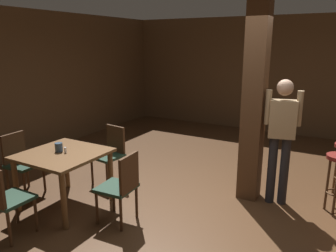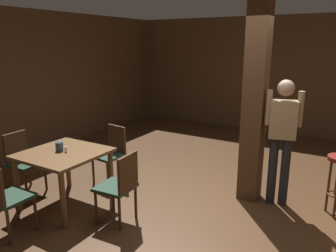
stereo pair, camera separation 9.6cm
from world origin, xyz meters
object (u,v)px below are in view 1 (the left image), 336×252
chair_north (111,151)px  chair_west (20,160)px  dining_table (64,161)px  chair_south (4,197)px  standing_person (281,133)px  chair_east (121,185)px  napkin_cup (59,147)px  salt_shaker (65,150)px

chair_north → chair_west: (-0.89, -0.97, 0.00)m
dining_table → chair_south: chair_south is taller
chair_west → standing_person: bearing=24.7°
dining_table → chair_north: chair_north is taller
chair_east → napkin_cup: (-1.01, -0.02, 0.32)m
salt_shaker → standing_person: 2.87m
standing_person → chair_south: bearing=-135.8°
napkin_cup → chair_east: bearing=1.0°
chair_north → salt_shaker: bearing=-89.5°
napkin_cup → chair_north: bearing=83.4°
chair_south → napkin_cup: size_ratio=7.47×
chair_north → napkin_cup: chair_north is taller
chair_east → chair_north: bearing=134.9°
napkin_cup → dining_table: bearing=-5.6°
chair_south → salt_shaker: 0.95m
chair_south → chair_west: (-0.87, 0.86, 0.00)m
chair_west → salt_shaker: chair_west is taller
dining_table → chair_south: (0.01, -0.89, -0.14)m
dining_table → napkin_cup: (-0.08, 0.01, 0.18)m
chair_east → chair_west: size_ratio=1.00×
chair_north → napkin_cup: 0.99m
chair_south → chair_east: bearing=44.7°
chair_north → napkin_cup: (-0.11, -0.93, 0.32)m
chair_north → chair_east: 1.29m
salt_shaker → dining_table: bearing=-160.8°
chair_south → chair_west: size_ratio=1.00×
chair_east → chair_west: 1.80m
chair_north → chair_west: size_ratio=1.00×
chair_south → standing_person: standing_person is taller
chair_north → chair_east: (0.91, -0.91, 0.00)m
chair_west → napkin_cup: 0.85m
chair_north → chair_south: bearing=-90.6°
napkin_cup → salt_shaker: (0.11, 0.01, -0.02)m
dining_table → chair_west: size_ratio=1.13×
chair_west → salt_shaker: (0.90, 0.04, 0.29)m
chair_east → napkin_cup: 1.06m
chair_south → chair_east: same height
chair_south → standing_person: 3.48m
chair_west → standing_person: 3.71m
salt_shaker → standing_person: standing_person is taller
chair_north → chair_south: 1.83m
chair_west → salt_shaker: 0.95m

